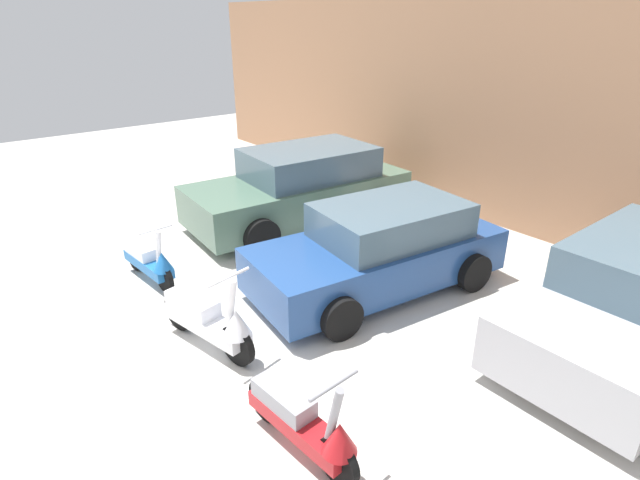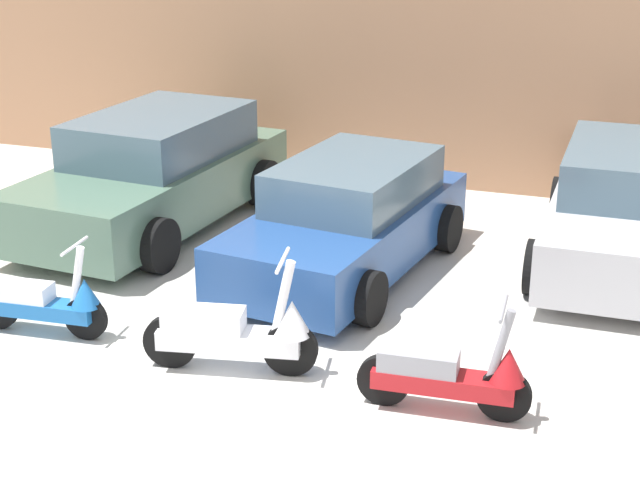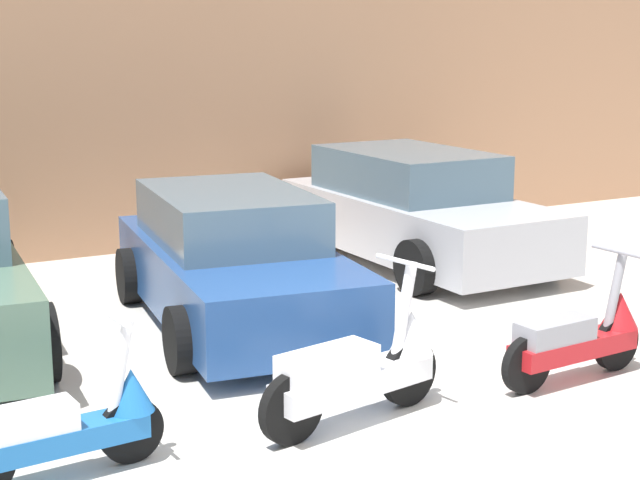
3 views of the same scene
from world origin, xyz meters
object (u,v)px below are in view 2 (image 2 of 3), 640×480
object	(u,v)px
scooter_front_right	(237,331)
car_rear_center	(348,220)
scooter_front_left	(46,302)
scooter_front_center	(451,374)
car_rear_left	(155,173)
car_rear_right	(628,209)

from	to	relation	value
scooter_front_right	car_rear_center	xyz separation A→B (m)	(0.20, 2.64, 0.21)
scooter_front_left	scooter_front_center	world-z (taller)	scooter_front_center
scooter_front_left	car_rear_left	bearing A→B (deg)	94.73
car_rear_center	car_rear_right	distance (m)	3.21
car_rear_left	car_rear_right	xyz separation A→B (m)	(5.71, 0.61, -0.04)
scooter_front_center	scooter_front_right	bearing A→B (deg)	173.24
car_rear_center	car_rear_right	bearing A→B (deg)	121.53
scooter_front_center	scooter_front_left	bearing A→B (deg)	173.48
car_rear_right	scooter_front_right	bearing A→B (deg)	-38.76
scooter_front_center	car_rear_right	distance (m)	4.22
scooter_front_left	scooter_front_right	size ratio (longest dim) A/B	0.88
scooter_front_left	car_rear_center	xyz separation A→B (m)	(2.26, 2.54, 0.26)
car_rear_left	car_rear_center	xyz separation A→B (m)	(2.78, -0.69, -0.08)
scooter_front_left	scooter_front_right	xyz separation A→B (m)	(2.06, -0.10, 0.05)
scooter_front_center	car_rear_center	size ratio (longest dim) A/B	0.38
car_rear_center	car_rear_right	size ratio (longest dim) A/B	0.99
scooter_front_center	car_rear_left	world-z (taller)	car_rear_left
scooter_front_right	scooter_front_left	bearing A→B (deg)	166.41
car_rear_center	scooter_front_center	bearing A→B (deg)	40.43
scooter_front_left	car_rear_center	distance (m)	3.41
car_rear_left	car_rear_right	world-z (taller)	car_rear_left
scooter_front_left	car_rear_left	world-z (taller)	car_rear_left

